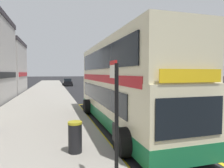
{
  "coord_description": "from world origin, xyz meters",
  "views": [
    {
      "loc": [
        -5.97,
        -4.15,
        2.79
      ],
      "look_at": [
        -2.77,
        6.61,
        2.16
      ],
      "focal_mm": 31.59,
      "sensor_mm": 36.0,
      "label": 1
    }
  ],
  "objects": [
    {
      "name": "ground_plane",
      "position": [
        0.0,
        32.0,
        0.0
      ],
      "size": [
        260.0,
        260.0,
        0.0
      ],
      "primitive_type": "plane",
      "color": "black"
    },
    {
      "name": "litter_bin",
      "position": [
        -5.31,
        2.38,
        0.66
      ],
      "size": [
        0.48,
        0.48,
        1.04
      ],
      "color": "black",
      "rests_on": "pavement_near"
    },
    {
      "name": "double_decker_bus",
      "position": [
        -2.46,
        5.92,
        2.06
      ],
      "size": [
        3.15,
        11.35,
        4.4
      ],
      "color": "beige",
      "rests_on": "ground"
    },
    {
      "name": "bus_stop_sign",
      "position": [
        -4.64,
        0.03,
        1.84
      ],
      "size": [
        0.09,
        0.51,
        2.94
      ],
      "color": "black",
      "rests_on": "pavement_near"
    },
    {
      "name": "parked_car_grey_ahead",
      "position": [
        4.65,
        26.4,
        0.8
      ],
      "size": [
        2.09,
        4.2,
        1.62
      ],
      "rotation": [
        0.0,
        0.0,
        3.11
      ],
      "color": "slate",
      "rests_on": "ground"
    },
    {
      "name": "pavement_near",
      "position": [
        -7.0,
        32.0,
        0.07
      ],
      "size": [
        6.0,
        76.0,
        0.14
      ],
      "primitive_type": "cube",
      "color": "gray",
      "rests_on": "ground"
    },
    {
      "name": "parked_car_black_kerbside",
      "position": [
        -3.08,
        39.48,
        0.8
      ],
      "size": [
        2.09,
        4.2,
        1.62
      ],
      "rotation": [
        0.0,
        0.0,
        3.09
      ],
      "color": "black",
      "rests_on": "ground"
    },
    {
      "name": "parked_car_maroon_across",
      "position": [
        4.84,
        41.33,
        0.8
      ],
      "size": [
        2.09,
        4.2,
        1.62
      ],
      "rotation": [
        0.0,
        0.0,
        -0.04
      ],
      "color": "maroon",
      "rests_on": "ground"
    },
    {
      "name": "bus_bay_markings",
      "position": [
        -2.49,
        6.09,
        0.01
      ],
      "size": [
        3.02,
        14.37,
        0.01
      ],
      "color": "gold",
      "rests_on": "ground"
    }
  ]
}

